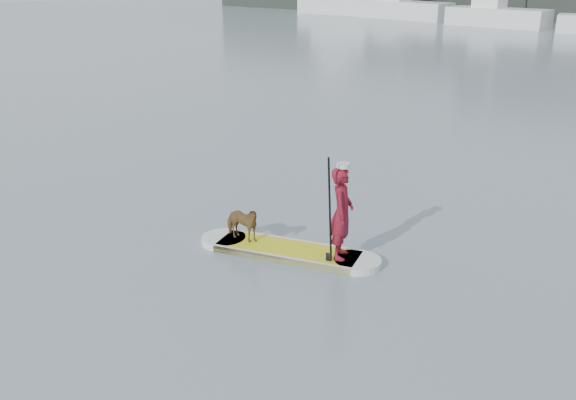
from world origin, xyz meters
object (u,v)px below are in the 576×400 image
Objects in this scene: paddleboard at (288,251)px; sailboat_b at (401,7)px; paddler at (342,213)px; dog at (242,223)px; sailboat_c at (497,16)px.

sailboat_b is at bearing 100.27° from paddleboard.
paddler is 49.96m from sailboat_b.
paddleboard is at bearing 79.72° from paddler.
paddler is 2.04× the size of dog.
paddleboard is 4.19× the size of dog.
dog is 44.36m from sailboat_c.
sailboat_b reaches higher than paddleboard.
sailboat_c is (-11.17, 42.93, 0.37)m from dog.
dog is at bearing -71.10° from sailboat_c.
paddler is at bearing -77.61° from dog.
sailboat_b is 1.22× the size of sailboat_c.
dog is at bearing -180.00° from paddleboard.
sailboat_b reaches higher than paddler.
sailboat_b reaches higher than sailboat_c.
paddleboard is 2.05× the size of paddler.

